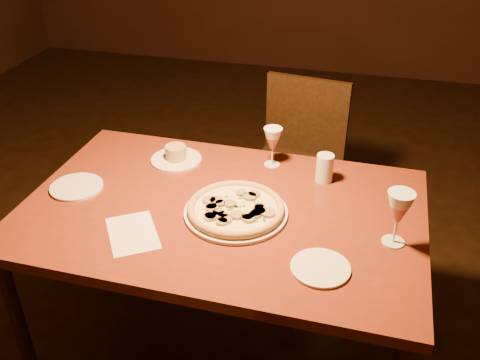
# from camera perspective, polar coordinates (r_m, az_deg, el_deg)

# --- Properties ---
(floor) EXTENTS (7.00, 7.00, 0.00)m
(floor) POSITION_cam_1_polar(r_m,az_deg,el_deg) (2.56, -2.34, -15.18)
(floor) COLOR #311B10
(floor) RESTS_ON ground
(dining_table) EXTENTS (1.45, 0.95, 0.77)m
(dining_table) POSITION_cam_1_polar(r_m,az_deg,el_deg) (1.97, -1.92, -4.55)
(dining_table) COLOR maroon
(dining_table) RESTS_ON floor
(chair_far) EXTENTS (0.49, 0.49, 0.90)m
(chair_far) POSITION_cam_1_polar(r_m,az_deg,el_deg) (2.79, 6.11, 2.31)
(chair_far) COLOR black
(chair_far) RESTS_ON floor
(pizza_plate) EXTENTS (0.37, 0.37, 0.04)m
(pizza_plate) POSITION_cam_1_polar(r_m,az_deg,el_deg) (1.89, -0.45, -3.10)
(pizza_plate) COLOR white
(pizza_plate) RESTS_ON dining_table
(ramekin_saucer) EXTENTS (0.21, 0.21, 0.07)m
(ramekin_saucer) POSITION_cam_1_polar(r_m,az_deg,el_deg) (2.23, -6.84, 2.57)
(ramekin_saucer) COLOR white
(ramekin_saucer) RESTS_ON dining_table
(wine_glass_far) EXTENTS (0.08, 0.08, 0.17)m
(wine_glass_far) POSITION_cam_1_polar(r_m,az_deg,el_deg) (2.16, 3.49, 3.54)
(wine_glass_far) COLOR #BE604F
(wine_glass_far) RESTS_ON dining_table
(wine_glass_right) EXTENTS (0.09, 0.09, 0.19)m
(wine_glass_right) POSITION_cam_1_polar(r_m,az_deg,el_deg) (1.78, 16.44, -3.93)
(wine_glass_right) COLOR #BE604F
(wine_glass_right) RESTS_ON dining_table
(water_tumbler) EXTENTS (0.07, 0.07, 0.11)m
(water_tumbler) POSITION_cam_1_polar(r_m,az_deg,el_deg) (2.09, 9.02, 1.28)
(water_tumbler) COLOR silver
(water_tumbler) RESTS_ON dining_table
(side_plate_left) EXTENTS (0.20, 0.20, 0.01)m
(side_plate_left) POSITION_cam_1_polar(r_m,az_deg,el_deg) (2.13, -17.04, -0.71)
(side_plate_left) COLOR white
(side_plate_left) RESTS_ON dining_table
(side_plate_near) EXTENTS (0.19, 0.19, 0.01)m
(side_plate_near) POSITION_cam_1_polar(r_m,az_deg,el_deg) (1.68, 8.58, -9.25)
(side_plate_near) COLOR white
(side_plate_near) RESTS_ON dining_table
(menu_card) EXTENTS (0.25, 0.27, 0.00)m
(menu_card) POSITION_cam_1_polar(r_m,az_deg,el_deg) (1.84, -11.38, -5.58)
(menu_card) COLOR silver
(menu_card) RESTS_ON dining_table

